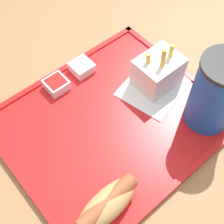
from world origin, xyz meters
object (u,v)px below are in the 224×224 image
at_px(sauce_cup_mayo, 82,67).
at_px(hot_dog_far, 107,204).
at_px(fries_carton, 158,72).
at_px(soda_cup, 216,93).
at_px(sauce_cup_ketchup, 56,84).

bearing_deg(sauce_cup_mayo, hot_dog_far, 60.21).
bearing_deg(fries_carton, soda_cup, 95.82).
bearing_deg(sauce_cup_mayo, sauce_cup_ketchup, 2.75).
xyz_separation_m(soda_cup, fries_carton, (0.01, -0.13, -0.04)).
relative_size(sauce_cup_mayo, sauce_cup_ketchup, 1.00).
height_order(hot_dog_far, fries_carton, fries_carton).
height_order(sauce_cup_mayo, sauce_cup_ketchup, same).
relative_size(soda_cup, sauce_cup_ketchup, 4.22).
distance_m(soda_cup, sauce_cup_ketchup, 0.32).
distance_m(soda_cup, hot_dog_far, 0.27).
xyz_separation_m(soda_cup, sauce_cup_ketchup, (0.18, -0.26, -0.07)).
xyz_separation_m(hot_dog_far, sauce_cup_mayo, (-0.16, -0.27, -0.01)).
height_order(soda_cup, hot_dog_far, soda_cup).
xyz_separation_m(hot_dog_far, sauce_cup_ketchup, (-0.09, -0.27, -0.01)).
bearing_deg(fries_carton, sauce_cup_ketchup, -36.92).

